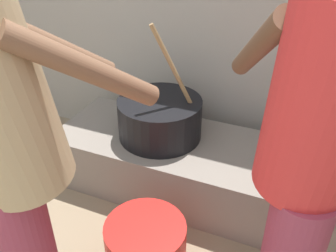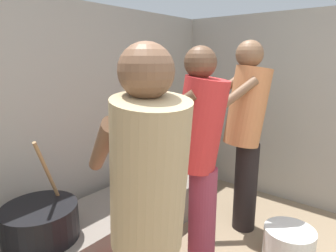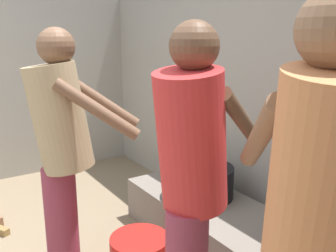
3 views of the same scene
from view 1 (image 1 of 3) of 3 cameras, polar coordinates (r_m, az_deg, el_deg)
The scene contains 6 objects.
block_enclosure_rear at distance 2.35m, azimuth 6.13°, elevation 17.96°, with size 4.83×0.20×1.98m, color #9E998E.
hearth_ledge at distance 2.17m, azimuth 10.98°, elevation -8.17°, with size 2.22×0.60×0.34m, color slate.
cooking_pot_main at distance 2.13m, azimuth -1.25°, elevation 1.24°, with size 0.49×0.49×0.69m.
cook_in_tan_shirt at distance 1.21m, azimuth -23.53°, elevation -3.03°, with size 0.59×0.73×1.58m.
cook_in_red_shirt at distance 1.15m, azimuth 21.53°, elevation -3.73°, with size 0.56×0.74×1.60m.
bucket_red_plastic at distance 1.80m, azimuth -3.45°, elevation -18.70°, with size 0.37×0.37×0.30m, color red.
Camera 1 is at (0.67, 0.18, 1.54)m, focal length 39.13 mm.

